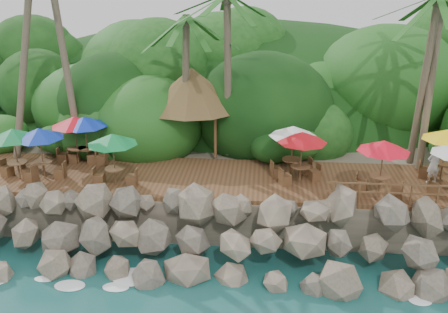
{
  "coord_description": "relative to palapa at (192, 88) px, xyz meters",
  "views": [
    {
      "loc": [
        1.86,
        -16.05,
        11.82
      ],
      "look_at": [
        0.0,
        6.0,
        3.4
      ],
      "focal_mm": 39.4,
      "sensor_mm": 36.0,
      "label": 1
    }
  ],
  "objects": [
    {
      "name": "ground",
      "position": [
        2.09,
        -10.07,
        -5.79
      ],
      "size": [
        140.0,
        140.0,
        0.0
      ],
      "primitive_type": "plane",
      "color": "#19514F",
      "rests_on": "ground"
    },
    {
      "name": "land_base",
      "position": [
        2.09,
        5.93,
        -4.74
      ],
      "size": [
        32.0,
        25.2,
        2.1
      ],
      "primitive_type": "cube",
      "color": "gray",
      "rests_on": "ground"
    },
    {
      "name": "jungle_hill",
      "position": [
        2.09,
        13.43,
        -5.79
      ],
      "size": [
        44.8,
        28.0,
        15.4
      ],
      "primitive_type": "ellipsoid",
      "color": "#143811",
      "rests_on": "ground"
    },
    {
      "name": "seawall",
      "position": [
        2.09,
        -8.07,
        -4.64
      ],
      "size": [
        29.0,
        4.0,
        2.3
      ],
      "primitive_type": null,
      "color": "gray",
      "rests_on": "ground"
    },
    {
      "name": "terrace",
      "position": [
        2.09,
        -4.07,
        -3.59
      ],
      "size": [
        26.0,
        5.0,
        0.2
      ],
      "primitive_type": "cube",
      "color": "brown",
      "rests_on": "land_base"
    },
    {
      "name": "jungle_foliage",
      "position": [
        2.09,
        4.93,
        -5.79
      ],
      "size": [
        44.0,
        16.0,
        12.0
      ],
      "primitive_type": null,
      "color": "#143811",
      "rests_on": "ground"
    },
    {
      "name": "foam_line",
      "position": [
        2.09,
        -9.77,
        -5.76
      ],
      "size": [
        25.2,
        0.8,
        0.06
      ],
      "color": "white",
      "rests_on": "ground"
    },
    {
      "name": "palapa",
      "position": [
        0.0,
        0.0,
        0.0
      ],
      "size": [
        5.42,
        5.42,
        4.6
      ],
      "color": "brown",
      "rests_on": "ground"
    },
    {
      "name": "dining_clusters",
      "position": [
        1.7,
        -4.27,
        -1.38
      ],
      "size": [
        22.76,
        4.99,
        2.54
      ],
      "color": "brown",
      "rests_on": "terrace"
    },
    {
      "name": "railing",
      "position": [
        10.36,
        -6.42,
        -2.88
      ],
      "size": [
        7.2,
        0.1,
        1.0
      ],
      "color": "brown",
      "rests_on": "terrace"
    },
    {
      "name": "waiter",
      "position": [
        12.01,
        -3.85,
        -2.55
      ],
      "size": [
        0.79,
        0.64,
        1.87
      ],
      "primitive_type": "imported",
      "rotation": [
        0.0,
        0.0,
        3.47
      ],
      "color": "white",
      "rests_on": "terrace"
    }
  ]
}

